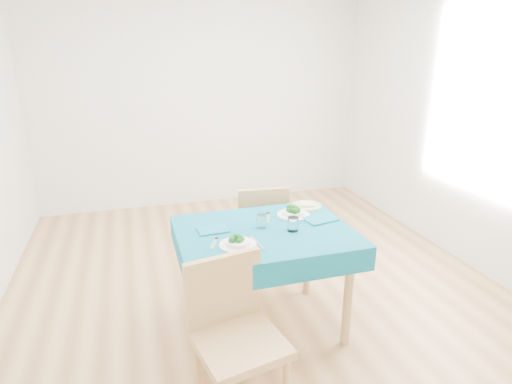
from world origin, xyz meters
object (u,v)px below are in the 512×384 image
object	(u,v)px
side_plate	(306,206)
chair_far	(259,219)
bowl_far	(293,211)
table	(264,280)
chair_near	(239,323)
bowl_near	(238,241)

from	to	relation	value
side_plate	chair_far	bearing A→B (deg)	120.54
bowl_far	side_plate	world-z (taller)	bowl_far
bowl_far	side_plate	xyz separation A→B (m)	(0.17, 0.15, -0.03)
table	chair_near	xyz separation A→B (m)	(-0.35, -0.65, 0.18)
table	chair_near	world-z (taller)	chair_near
table	bowl_far	distance (m)	0.53
chair_far	side_plate	distance (m)	0.55
chair_far	side_plate	xyz separation A→B (m)	(0.25, -0.42, 0.25)
side_plate	bowl_near	bearing A→B (deg)	-142.91
chair_far	bowl_far	xyz separation A→B (m)	(0.08, -0.57, 0.28)
table	chair_near	distance (m)	0.76
chair_near	bowl_far	xyz separation A→B (m)	(0.62, 0.84, 0.24)
chair_near	chair_far	distance (m)	1.51
chair_near	chair_far	size ratio (longest dim) A/B	1.07
chair_near	chair_far	bearing A→B (deg)	57.88
chair_near	chair_far	xyz separation A→B (m)	(0.54, 1.41, -0.04)
chair_near	bowl_far	bearing A→B (deg)	42.24
chair_far	table	bearing A→B (deg)	81.26
table	bowl_near	bearing A→B (deg)	-142.72
table	side_plate	xyz separation A→B (m)	(0.44, 0.33, 0.38)
bowl_near	side_plate	xyz separation A→B (m)	(0.67, 0.51, -0.03)
chair_far	side_plate	world-z (taller)	chair_far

